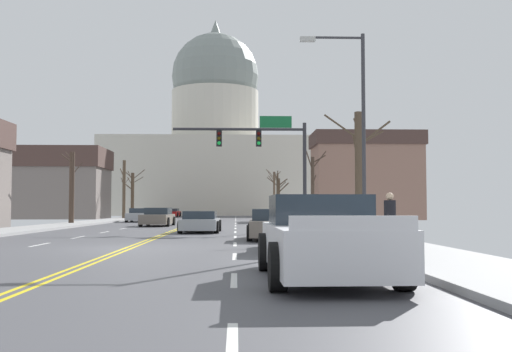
{
  "coord_description": "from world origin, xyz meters",
  "views": [
    {
      "loc": [
        3.54,
        -19.59,
        1.37
      ],
      "look_at": [
        5.07,
        25.65,
        3.72
      ],
      "focal_mm": 41.43,
      "sensor_mm": 36.0,
      "label": 1
    }
  ],
  "objects_px": {
    "sedan_near_02": "(296,232)",
    "sedan_oncoming_02": "(157,214)",
    "sedan_oncoming_01": "(139,215)",
    "sedan_near_01": "(271,225)",
    "pedestrian_00": "(390,218)",
    "sedan_oncoming_00": "(158,217)",
    "sedan_near_00": "(200,222)",
    "street_lamp_right": "(355,116)",
    "signal_gantry": "(267,148)",
    "pickup_truck_near_03": "(324,240)",
    "sedan_oncoming_03": "(172,213)"
  },
  "relations": [
    {
      "from": "sedan_near_02",
      "to": "sedan_oncoming_02",
      "type": "distance_m",
      "value": 49.75
    },
    {
      "from": "sedan_oncoming_01",
      "to": "sedan_oncoming_02",
      "type": "distance_m",
      "value": 13.31
    },
    {
      "from": "sedan_near_01",
      "to": "pedestrian_00",
      "type": "xyz_separation_m",
      "value": [
        2.97,
        -7.79,
        0.45
      ]
    },
    {
      "from": "sedan_oncoming_00",
      "to": "sedan_oncoming_02",
      "type": "distance_m",
      "value": 25.09
    },
    {
      "from": "sedan_near_00",
      "to": "street_lamp_right",
      "type": "bearing_deg",
      "value": -58.66
    },
    {
      "from": "signal_gantry",
      "to": "sedan_near_02",
      "type": "distance_m",
      "value": 16.87
    },
    {
      "from": "pickup_truck_near_03",
      "to": "sedan_oncoming_01",
      "type": "relative_size",
      "value": 1.12
    },
    {
      "from": "signal_gantry",
      "to": "sedan_near_01",
      "type": "distance_m",
      "value": 10.99
    },
    {
      "from": "sedan_near_00",
      "to": "sedan_near_01",
      "type": "distance_m",
      "value": 7.71
    },
    {
      "from": "sedan_oncoming_00",
      "to": "pickup_truck_near_03",
      "type": "bearing_deg",
      "value": -76.83
    },
    {
      "from": "signal_gantry",
      "to": "pedestrian_00",
      "type": "xyz_separation_m",
      "value": [
        2.59,
        -17.93,
        -3.79
      ]
    },
    {
      "from": "sedan_oncoming_01",
      "to": "sedan_oncoming_03",
      "type": "height_order",
      "value": "sedan_oncoming_01"
    },
    {
      "from": "sedan_oncoming_03",
      "to": "sedan_near_00",
      "type": "bearing_deg",
      "value": -82.02
    },
    {
      "from": "sedan_oncoming_01",
      "to": "sedan_near_00",
      "type": "bearing_deg",
      "value": -72.82
    },
    {
      "from": "sedan_oncoming_03",
      "to": "sedan_oncoming_01",
      "type": "bearing_deg",
      "value": -90.32
    },
    {
      "from": "sedan_near_00",
      "to": "sedan_oncoming_03",
      "type": "relative_size",
      "value": 0.94
    },
    {
      "from": "sedan_near_02",
      "to": "sedan_near_00",
      "type": "bearing_deg",
      "value": 105.96
    },
    {
      "from": "street_lamp_right",
      "to": "sedan_oncoming_02",
      "type": "relative_size",
      "value": 1.66
    },
    {
      "from": "street_lamp_right",
      "to": "pickup_truck_near_03",
      "type": "xyz_separation_m",
      "value": [
        -2.66,
        -10.06,
        -3.95
      ]
    },
    {
      "from": "signal_gantry",
      "to": "sedan_near_01",
      "type": "relative_size",
      "value": 1.8
    },
    {
      "from": "sedan_oncoming_02",
      "to": "sedan_oncoming_00",
      "type": "bearing_deg",
      "value": -82.4
    },
    {
      "from": "sedan_oncoming_03",
      "to": "sedan_near_02",
      "type": "bearing_deg",
      "value": -80.26
    },
    {
      "from": "sedan_near_02",
      "to": "sedan_near_01",
      "type": "bearing_deg",
      "value": 93.82
    },
    {
      "from": "sedan_oncoming_03",
      "to": "pedestrian_00",
      "type": "xyz_separation_m",
      "value": [
        13.01,
        -62.53,
        0.51
      ]
    },
    {
      "from": "signal_gantry",
      "to": "sedan_oncoming_02",
      "type": "height_order",
      "value": "signal_gantry"
    },
    {
      "from": "sedan_oncoming_00",
      "to": "sedan_oncoming_02",
      "type": "relative_size",
      "value": 1.02
    },
    {
      "from": "sedan_near_02",
      "to": "sedan_oncoming_00",
      "type": "relative_size",
      "value": 0.96
    },
    {
      "from": "sedan_oncoming_00",
      "to": "sedan_oncoming_03",
      "type": "bearing_deg",
      "value": 94.68
    },
    {
      "from": "sedan_near_02",
      "to": "sedan_oncoming_00",
      "type": "distance_m",
      "value": 24.85
    },
    {
      "from": "signal_gantry",
      "to": "sedan_oncoming_03",
      "type": "relative_size",
      "value": 1.7
    },
    {
      "from": "sedan_near_02",
      "to": "sedan_oncoming_03",
      "type": "height_order",
      "value": "sedan_near_02"
    },
    {
      "from": "street_lamp_right",
      "to": "sedan_oncoming_01",
      "type": "height_order",
      "value": "street_lamp_right"
    },
    {
      "from": "street_lamp_right",
      "to": "sedan_oncoming_02",
      "type": "height_order",
      "value": "street_lamp_right"
    },
    {
      "from": "sedan_near_02",
      "to": "pickup_truck_near_03",
      "type": "height_order",
      "value": "pickup_truck_near_03"
    },
    {
      "from": "sedan_near_00",
      "to": "sedan_near_02",
      "type": "bearing_deg",
      "value": -74.04
    },
    {
      "from": "sedan_oncoming_03",
      "to": "street_lamp_right",
      "type": "bearing_deg",
      "value": -77.43
    },
    {
      "from": "signal_gantry",
      "to": "sedan_near_00",
      "type": "relative_size",
      "value": 1.82
    },
    {
      "from": "sedan_near_01",
      "to": "sedan_near_02",
      "type": "xyz_separation_m",
      "value": [
        0.41,
        -6.19,
        -0.01
      ]
    },
    {
      "from": "sedan_oncoming_00",
      "to": "sedan_oncoming_03",
      "type": "distance_m",
      "value": 37.33
    },
    {
      "from": "sedan_near_01",
      "to": "sedan_oncoming_00",
      "type": "xyz_separation_m",
      "value": [
        -7.0,
        17.53,
        0.02
      ]
    },
    {
      "from": "sedan_near_01",
      "to": "sedan_near_02",
      "type": "height_order",
      "value": "sedan_near_01"
    },
    {
      "from": "sedan_oncoming_03",
      "to": "pedestrian_00",
      "type": "height_order",
      "value": "pedestrian_00"
    },
    {
      "from": "sedan_oncoming_02",
      "to": "sedan_oncoming_03",
      "type": "distance_m",
      "value": 12.34
    },
    {
      "from": "sedan_oncoming_01",
      "to": "pedestrian_00",
      "type": "bearing_deg",
      "value": -70.36
    },
    {
      "from": "signal_gantry",
      "to": "sedan_near_00",
      "type": "height_order",
      "value": "signal_gantry"
    },
    {
      "from": "sedan_oncoming_00",
      "to": "sedan_near_02",
      "type": "bearing_deg",
      "value": -72.65
    },
    {
      "from": "sedan_oncoming_02",
      "to": "sedan_oncoming_01",
      "type": "bearing_deg",
      "value": -89.46
    },
    {
      "from": "signal_gantry",
      "to": "sedan_oncoming_01",
      "type": "xyz_separation_m",
      "value": [
        -10.57,
        18.95,
        -4.25
      ]
    },
    {
      "from": "sedan_oncoming_03",
      "to": "sedan_near_01",
      "type": "bearing_deg",
      "value": -79.6
    },
    {
      "from": "street_lamp_right",
      "to": "sedan_oncoming_03",
      "type": "relative_size",
      "value": 1.63
    }
  ]
}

